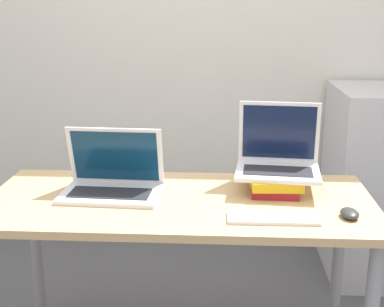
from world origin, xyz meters
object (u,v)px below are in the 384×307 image
laptop_left (112,181)px  mouse (350,213)px  wireless_keyboard (273,218)px  laptop_on_books (278,158)px  mini_fridge (372,183)px  book_stack (274,182)px

laptop_left → mouse: laptop_left is taller
wireless_keyboard → mouse: bearing=7.5°
laptop_on_books → mini_fridge: size_ratio=0.33×
laptop_left → mini_fridge: mini_fridge is taller
laptop_on_books → mouse: 0.39m
book_stack → wireless_keyboard: size_ratio=0.85×
book_stack → laptop_left: bearing=-173.9°
mini_fridge → book_stack: bearing=-127.7°
laptop_left → mouse: bearing=-12.5°
mouse → wireless_keyboard: bearing=-172.5°
mini_fridge → wireless_keyboard: bearing=-120.6°
wireless_keyboard → mouse: mouse is taller
laptop_left → laptop_on_books: bearing=9.6°
laptop_left → book_stack: (0.63, 0.07, -0.02)m
book_stack → mini_fridge: mini_fridge is taller
book_stack → mini_fridge: (0.61, 0.80, -0.27)m
book_stack → mouse: 0.35m
laptop_left → wireless_keyboard: size_ratio=1.23×
laptop_on_books → wireless_keyboard: bearing=-97.6°
laptop_on_books → mouse: size_ratio=3.63×
laptop_left → laptop_on_books: laptop_on_books is taller
mini_fridge → laptop_left: bearing=-145.3°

